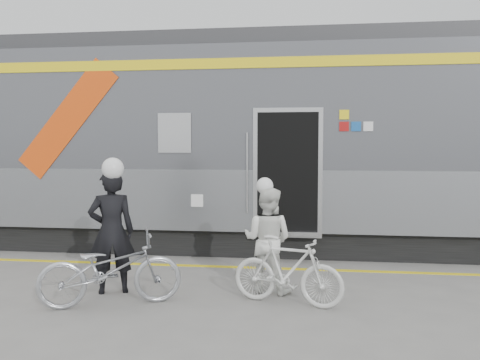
% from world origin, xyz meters
% --- Properties ---
extents(ground, '(90.00, 90.00, 0.00)m').
position_xyz_m(ground, '(0.00, 0.00, 0.00)').
color(ground, slate).
rests_on(ground, ground).
extents(train, '(24.00, 3.17, 4.10)m').
position_xyz_m(train, '(-1.08, 4.19, 2.05)').
color(train, black).
rests_on(train, ground).
extents(safety_strip, '(24.00, 0.12, 0.01)m').
position_xyz_m(safety_strip, '(0.00, 2.15, 0.00)').
color(safety_strip, yellow).
rests_on(safety_strip, ground).
extents(man, '(0.73, 0.62, 1.70)m').
position_xyz_m(man, '(-1.21, 0.50, 0.85)').
color(man, black).
rests_on(man, ground).
extents(bicycle_left, '(1.89, 1.27, 0.94)m').
position_xyz_m(bicycle_left, '(-1.01, -0.05, 0.47)').
color(bicycle_left, '#A8AAB0').
rests_on(bicycle_left, ground).
extents(woman, '(0.83, 0.73, 1.46)m').
position_xyz_m(woman, '(0.91, 0.83, 0.73)').
color(woman, white).
rests_on(woman, ground).
extents(bicycle_right, '(1.53, 0.81, 0.88)m').
position_xyz_m(bicycle_right, '(1.21, 0.28, 0.44)').
color(bicycle_right, silver).
rests_on(bicycle_right, ground).
extents(helmet_man, '(0.30, 0.30, 0.30)m').
position_xyz_m(helmet_man, '(-1.21, 0.50, 1.85)').
color(helmet_man, white).
rests_on(helmet_man, man).
extents(helmet_woman, '(0.23, 0.23, 0.23)m').
position_xyz_m(helmet_woman, '(0.91, 0.83, 1.57)').
color(helmet_woman, white).
rests_on(helmet_woman, woman).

